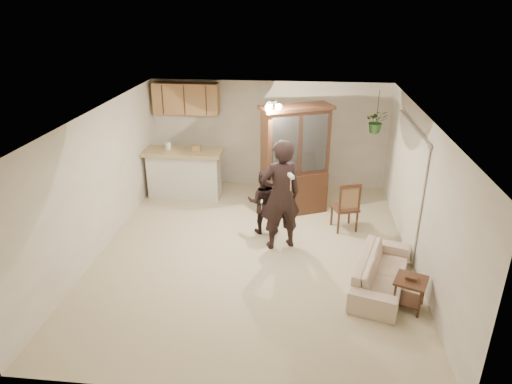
# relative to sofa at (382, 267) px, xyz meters

# --- Properties ---
(floor) EXTENTS (6.50, 6.50, 0.00)m
(floor) POSITION_rel_sofa_xyz_m (-2.10, 0.86, -0.37)
(floor) COLOR beige
(floor) RESTS_ON ground
(ceiling) EXTENTS (5.50, 6.50, 0.02)m
(ceiling) POSITION_rel_sofa_xyz_m (-2.10, 0.86, 2.13)
(ceiling) COLOR white
(ceiling) RESTS_ON wall_back
(wall_back) EXTENTS (5.50, 0.02, 2.50)m
(wall_back) POSITION_rel_sofa_xyz_m (-2.10, 4.11, 0.88)
(wall_back) COLOR silver
(wall_back) RESTS_ON ground
(wall_front) EXTENTS (5.50, 0.02, 2.50)m
(wall_front) POSITION_rel_sofa_xyz_m (-2.10, -2.39, 0.88)
(wall_front) COLOR silver
(wall_front) RESTS_ON ground
(wall_left) EXTENTS (0.02, 6.50, 2.50)m
(wall_left) POSITION_rel_sofa_xyz_m (-4.85, 0.86, 0.88)
(wall_left) COLOR silver
(wall_left) RESTS_ON ground
(wall_right) EXTENTS (0.02, 6.50, 2.50)m
(wall_right) POSITION_rel_sofa_xyz_m (0.65, 0.86, 0.88)
(wall_right) COLOR silver
(wall_right) RESTS_ON ground
(breakfast_bar) EXTENTS (1.60, 0.55, 1.00)m
(breakfast_bar) POSITION_rel_sofa_xyz_m (-3.95, 3.21, 0.13)
(breakfast_bar) COLOR silver
(breakfast_bar) RESTS_ON floor
(bar_top) EXTENTS (1.75, 0.70, 0.08)m
(bar_top) POSITION_rel_sofa_xyz_m (-3.95, 3.21, 0.68)
(bar_top) COLOR tan
(bar_top) RESTS_ON breakfast_bar
(upper_cabinets) EXTENTS (1.50, 0.34, 0.70)m
(upper_cabinets) POSITION_rel_sofa_xyz_m (-4.00, 3.93, 1.73)
(upper_cabinets) COLOR #996942
(upper_cabinets) RESTS_ON wall_back
(vertical_blinds) EXTENTS (0.06, 2.30, 2.10)m
(vertical_blinds) POSITION_rel_sofa_xyz_m (0.61, 1.76, 0.73)
(vertical_blinds) COLOR silver
(vertical_blinds) RESTS_ON wall_right
(ceiling_fixture) EXTENTS (0.36, 0.36, 0.20)m
(ceiling_fixture) POSITION_rel_sofa_xyz_m (-1.90, 2.06, 2.03)
(ceiling_fixture) COLOR #FFEABF
(ceiling_fixture) RESTS_ON ceiling
(hanging_plant) EXTENTS (0.43, 0.37, 0.48)m
(hanging_plant) POSITION_rel_sofa_xyz_m (0.20, 3.26, 1.48)
(hanging_plant) COLOR #285923
(hanging_plant) RESTS_ON ceiling
(plant_cord) EXTENTS (0.01, 0.01, 0.65)m
(plant_cord) POSITION_rel_sofa_xyz_m (0.20, 3.26, 1.81)
(plant_cord) COLOR black
(plant_cord) RESTS_ON ceiling
(sofa) EXTENTS (1.24, 2.01, 0.73)m
(sofa) POSITION_rel_sofa_xyz_m (0.00, 0.00, 0.00)
(sofa) COLOR beige
(sofa) RESTS_ON floor
(adult) EXTENTS (0.77, 0.65, 1.80)m
(adult) POSITION_rel_sofa_xyz_m (-1.66, 1.12, 0.53)
(adult) COLOR black
(adult) RESTS_ON floor
(child) EXTENTS (0.66, 0.52, 1.35)m
(child) POSITION_rel_sofa_xyz_m (-2.01, 1.65, 0.31)
(child) COLOR black
(child) RESTS_ON floor
(china_hutch) EXTENTS (1.55, 1.10, 2.28)m
(china_hutch) POSITION_rel_sofa_xyz_m (-1.46, 2.63, 0.76)
(china_hutch) COLOR #381C14
(china_hutch) RESTS_ON floor
(side_table) EXTENTS (0.57, 0.57, 0.54)m
(side_table) POSITION_rel_sofa_xyz_m (0.33, -0.49, -0.12)
(side_table) COLOR #381C14
(side_table) RESTS_ON floor
(chair_bar) EXTENTS (0.52, 0.52, 1.02)m
(chair_bar) POSITION_rel_sofa_xyz_m (-4.55, 3.33, -0.08)
(chair_bar) COLOR #381C14
(chair_bar) RESTS_ON floor
(chair_hutch_left) EXTENTS (0.71, 0.71, 1.13)m
(chair_hutch_left) POSITION_rel_sofa_xyz_m (-1.76, 3.72, -0.05)
(chair_hutch_left) COLOR #381C14
(chair_hutch_left) RESTS_ON floor
(chair_hutch_right) EXTENTS (0.57, 0.57, 1.03)m
(chair_hutch_right) POSITION_rel_sofa_xyz_m (-0.44, 1.94, -0.08)
(chair_hutch_right) COLOR #381C14
(chair_hutch_right) RESTS_ON floor
(controller_adult) EXTENTS (0.12, 0.18, 0.05)m
(controller_adult) POSITION_rel_sofa_xyz_m (-1.48, 0.68, 1.20)
(controller_adult) COLOR white
(controller_adult) RESTS_ON adult
(controller_child) EXTENTS (0.03, 0.11, 0.03)m
(controller_child) POSITION_rel_sofa_xyz_m (-2.02, 1.35, 0.41)
(controller_child) COLOR white
(controller_child) RESTS_ON child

